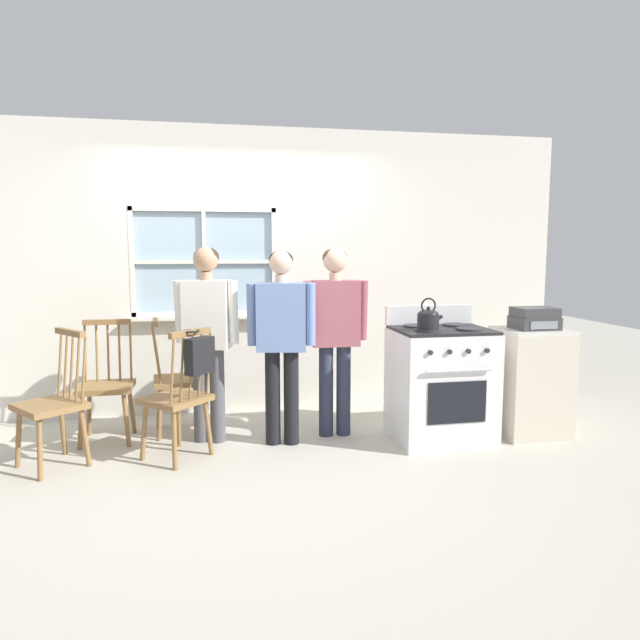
# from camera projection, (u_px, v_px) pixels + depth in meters

# --- Properties ---
(ground_plane) EXTENTS (16.00, 16.00, 0.00)m
(ground_plane) POSITION_uv_depth(u_px,v_px,m) (255.00, 460.00, 4.24)
(ground_plane) COLOR #B2AD9E
(wall_back) EXTENTS (6.40, 0.16, 2.70)m
(wall_back) POSITION_uv_depth(u_px,v_px,m) (243.00, 272.00, 5.45)
(wall_back) COLOR silver
(wall_back) RESTS_ON ground_plane
(chair_by_window) EXTENTS (0.58, 0.58, 0.98)m
(chair_by_window) POSITION_uv_depth(u_px,v_px,m) (178.00, 399.00, 4.23)
(chair_by_window) COLOR olive
(chair_by_window) RESTS_ON ground_plane
(chair_near_wall) EXTENTS (0.42, 0.41, 0.98)m
(chair_near_wall) POSITION_uv_depth(u_px,v_px,m) (106.00, 386.00, 4.63)
(chair_near_wall) COLOR olive
(chair_near_wall) RESTS_ON ground_plane
(chair_center_cluster) EXTENTS (0.57, 0.58, 0.98)m
(chair_center_cluster) POSITION_uv_depth(u_px,v_px,m) (53.00, 405.00, 4.07)
(chair_center_cluster) COLOR olive
(chair_center_cluster) RESTS_ON ground_plane
(chair_near_stove) EXTENTS (0.44, 0.45, 0.98)m
(chair_near_stove) POSITION_uv_depth(u_px,v_px,m) (175.00, 381.00, 4.84)
(chair_near_stove) COLOR olive
(chair_near_stove) RESTS_ON ground_plane
(person_elderly_left) EXTENTS (0.52, 0.30, 1.58)m
(person_elderly_left) POSITION_uv_depth(u_px,v_px,m) (207.00, 326.00, 4.54)
(person_elderly_left) COLOR #4C4C51
(person_elderly_left) RESTS_ON ground_plane
(person_teen_center) EXTENTS (0.55, 0.27, 1.55)m
(person_teen_center) POSITION_uv_depth(u_px,v_px,m) (281.00, 330.00, 4.49)
(person_teen_center) COLOR black
(person_teen_center) RESTS_ON ground_plane
(person_adult_right) EXTENTS (0.54, 0.22, 1.57)m
(person_adult_right) POSITION_uv_depth(u_px,v_px,m) (335.00, 324.00, 4.70)
(person_adult_right) COLOR #2D3347
(person_adult_right) RESTS_ON ground_plane
(stove) EXTENTS (0.76, 0.68, 1.08)m
(stove) POSITION_uv_depth(u_px,v_px,m) (440.00, 383.00, 4.65)
(stove) COLOR silver
(stove) RESTS_ON ground_plane
(kettle) EXTENTS (0.21, 0.17, 0.25)m
(kettle) POSITION_uv_depth(u_px,v_px,m) (428.00, 318.00, 4.42)
(kettle) COLOR black
(kettle) RESTS_ON stove
(potted_plant) EXTENTS (0.15, 0.15, 0.23)m
(potted_plant) POSITION_uv_depth(u_px,v_px,m) (204.00, 308.00, 5.33)
(potted_plant) COLOR #42474C
(potted_plant) RESTS_ON wall_back
(handbag) EXTENTS (0.25, 0.25, 0.31)m
(handbag) POSITION_uv_depth(u_px,v_px,m) (199.00, 355.00, 4.06)
(handbag) COLOR black
(handbag) RESTS_ON chair_by_window
(side_counter) EXTENTS (0.55, 0.50, 0.90)m
(side_counter) POSITION_uv_depth(u_px,v_px,m) (530.00, 381.00, 4.80)
(side_counter) COLOR beige
(side_counter) RESTS_ON ground_plane
(stereo) EXTENTS (0.34, 0.29, 0.18)m
(stereo) POSITION_uv_depth(u_px,v_px,m) (534.00, 319.00, 4.72)
(stereo) COLOR #38383A
(stereo) RESTS_ON side_counter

